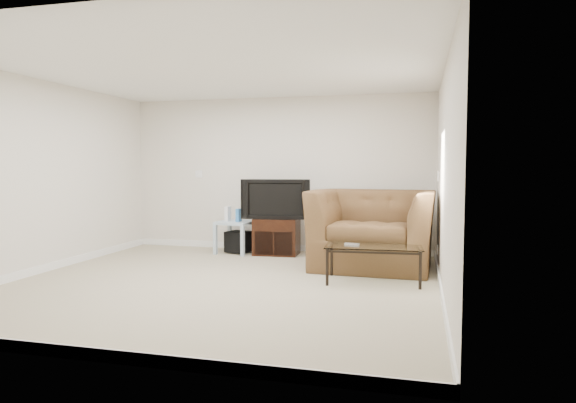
% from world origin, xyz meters
% --- Properties ---
extents(floor, '(5.00, 5.00, 0.00)m').
position_xyz_m(floor, '(0.00, 0.00, 0.00)').
color(floor, tan).
rests_on(floor, ground).
extents(ceiling, '(5.00, 5.00, 0.00)m').
position_xyz_m(ceiling, '(0.00, 0.00, 2.50)').
color(ceiling, white).
rests_on(ceiling, ground).
extents(wall_back, '(5.00, 0.02, 2.50)m').
position_xyz_m(wall_back, '(0.00, 2.50, 1.25)').
color(wall_back, silver).
rests_on(wall_back, ground).
extents(wall_left, '(0.02, 5.00, 2.50)m').
position_xyz_m(wall_left, '(-2.50, 0.00, 1.25)').
color(wall_left, silver).
rests_on(wall_left, ground).
extents(wall_right, '(0.02, 5.00, 2.50)m').
position_xyz_m(wall_right, '(2.50, 0.00, 1.25)').
color(wall_right, silver).
rests_on(wall_right, ground).
extents(plate_back, '(0.12, 0.02, 0.12)m').
position_xyz_m(plate_back, '(-1.40, 2.49, 1.25)').
color(plate_back, white).
rests_on(plate_back, wall_back).
extents(plate_right_switch, '(0.02, 0.09, 0.13)m').
position_xyz_m(plate_right_switch, '(2.49, 1.60, 1.25)').
color(plate_right_switch, white).
rests_on(plate_right_switch, wall_right).
extents(plate_right_outlet, '(0.02, 0.08, 0.12)m').
position_xyz_m(plate_right_outlet, '(2.49, 1.30, 0.30)').
color(plate_right_outlet, white).
rests_on(plate_right_outlet, wall_right).
extents(tv_stand, '(0.71, 0.51, 0.57)m').
position_xyz_m(tv_stand, '(0.09, 2.08, 0.28)').
color(tv_stand, black).
rests_on(tv_stand, floor).
extents(dvd_player, '(0.43, 0.32, 0.06)m').
position_xyz_m(dvd_player, '(0.09, 2.05, 0.47)').
color(dvd_player, black).
rests_on(dvd_player, tv_stand).
extents(television, '(1.01, 0.34, 0.62)m').
position_xyz_m(television, '(0.09, 2.06, 0.88)').
color(television, black).
rests_on(television, tv_stand).
extents(side_table, '(0.59, 0.59, 0.51)m').
position_xyz_m(side_table, '(-0.58, 2.05, 0.26)').
color(side_table, '#A7BDD0').
rests_on(side_table, floor).
extents(subwoofer, '(0.40, 0.40, 0.33)m').
position_xyz_m(subwoofer, '(-0.54, 2.07, 0.18)').
color(subwoofer, black).
rests_on(subwoofer, floor).
extents(game_console, '(0.06, 0.17, 0.23)m').
position_xyz_m(game_console, '(-0.71, 2.04, 0.63)').
color(game_console, white).
rests_on(game_console, side_table).
extents(game_case, '(0.05, 0.15, 0.20)m').
position_xyz_m(game_case, '(-0.52, 2.02, 0.61)').
color(game_case, '#337FCC').
rests_on(game_case, side_table).
extents(recliner, '(1.68, 1.13, 1.42)m').
position_xyz_m(recliner, '(1.64, 1.45, 0.71)').
color(recliner, '#4A361C').
rests_on(recliner, floor).
extents(coffee_table, '(1.17, 0.72, 0.44)m').
position_xyz_m(coffee_table, '(1.73, 0.53, 0.22)').
color(coffee_table, black).
rests_on(coffee_table, floor).
extents(remote, '(0.18, 0.09, 0.02)m').
position_xyz_m(remote, '(1.47, 0.49, 0.45)').
color(remote, '#B2B2B7').
rests_on(remote, coffee_table).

